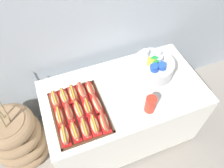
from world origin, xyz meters
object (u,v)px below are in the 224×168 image
object	(u,v)px
hot_dog_4	(104,122)
cup_stack	(150,104)
hot_dog_1	(75,132)
hot_dog_5	(60,116)
hot_dog_9	(97,104)
hot_dog_11	(64,97)
floor_vase	(19,138)
hot_dog_13	(82,91)
hot_dog_7	(79,110)
hot_dog_10	(55,100)
serving_tray	(79,112)
hot_dog_8	(88,107)
hot_dog_2	(85,129)
hot_dog_12	(73,94)
hot_dog_0	(65,135)
hot_dog_6	(69,113)
hot_dog_14	(91,89)
buffet_table	(122,113)
punch_bowl	(153,67)
hot_dog_3	(95,125)

from	to	relation	value
hot_dog_4	cup_stack	bearing A→B (deg)	-1.08
hot_dog_1	hot_dog_5	bearing A→B (deg)	114.62
hot_dog_9	hot_dog_11	size ratio (longest dim) A/B	1.10
floor_vase	hot_dog_13	distance (m)	0.82
hot_dog_11	cup_stack	world-z (taller)	cup_stack
hot_dog_7	hot_dog_10	bearing A→B (deg)	132.45
hot_dog_1	hot_dog_13	bearing A→B (deg)	65.73
serving_tray	hot_dog_8	distance (m)	0.08
hot_dog_2	hot_dog_4	distance (m)	0.15
hot_dog_12	hot_dog_0	bearing A→B (deg)	-114.27
floor_vase	hot_dog_11	xyz separation A→B (m)	(0.51, -0.05, 0.48)
hot_dog_11	hot_dog_12	size ratio (longest dim) A/B	0.91
floor_vase	hot_dog_6	size ratio (longest dim) A/B	7.59
hot_dog_0	hot_dog_7	world-z (taller)	hot_dog_0
hot_dog_11	hot_dog_14	xyz separation A→B (m)	(0.22, 0.00, -0.00)
hot_dog_9	hot_dog_13	size ratio (longest dim) A/B	1.07
hot_dog_4	hot_dog_9	size ratio (longest dim) A/B	1.00
hot_dog_12	cup_stack	size ratio (longest dim) A/B	1.22
hot_dog_5	hot_dog_11	bearing A→B (deg)	65.73
buffet_table	serving_tray	distance (m)	0.55
buffet_table	hot_dog_2	xyz separation A→B (m)	(-0.41, -0.23, 0.39)
hot_dog_2	hot_dog_5	distance (m)	0.22
hot_dog_9	hot_dog_14	world-z (taller)	hot_dog_9
hot_dog_5	cup_stack	xyz separation A→B (m)	(0.67, -0.17, 0.04)
floor_vase	hot_dog_5	xyz separation A→B (m)	(0.44, -0.21, 0.48)
hot_dog_12	hot_dog_14	distance (m)	0.15
hot_dog_4	cup_stack	distance (m)	0.38
hot_dog_10	hot_dog_13	world-z (taller)	hot_dog_13
hot_dog_7	hot_dog_12	size ratio (longest dim) A/B	0.97
buffet_table	hot_dog_4	bearing A→B (deg)	-138.21
serving_tray	punch_bowl	xyz separation A→B (m)	(0.68, 0.10, 0.16)
hot_dog_8	cup_stack	xyz separation A→B (m)	(0.45, -0.17, 0.04)
hot_dog_8	hot_dog_7	bearing A→B (deg)	-179.82
buffet_table	hot_dog_6	distance (m)	0.63
buffet_table	hot_dog_8	xyz separation A→B (m)	(-0.33, -0.07, 0.39)
hot_dog_14	punch_bowl	world-z (taller)	punch_bowl
hot_dog_12	hot_dog_14	bearing A→B (deg)	0.18
hot_dog_14	hot_dog_4	bearing A→B (deg)	-89.82
hot_dog_10	hot_dog_12	world-z (taller)	same
buffet_table	hot_dog_5	xyz separation A→B (m)	(-0.56, -0.07, 0.39)
hot_dog_12	punch_bowl	distance (m)	0.69
hot_dog_1	hot_dog_6	bearing A→B (deg)	90.18
hot_dog_2	hot_dog_6	distance (m)	0.18
buffet_table	hot_dog_14	bearing A→B (deg)	158.88
hot_dog_5	hot_dog_13	xyz separation A→B (m)	(0.22, 0.17, 0.00)
hot_dog_7	hot_dog_11	bearing A→B (deg)	114.62
hot_dog_3	hot_dog_6	size ratio (longest dim) A/B	1.08
buffet_table	hot_dog_8	bearing A→B (deg)	-168.89
hot_dog_12	hot_dog_4	bearing A→B (deg)	-65.38
hot_dog_5	hot_dog_12	size ratio (longest dim) A/B	0.94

